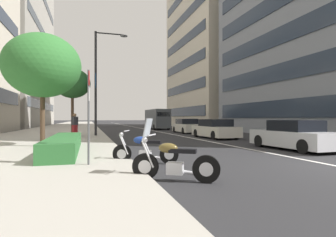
# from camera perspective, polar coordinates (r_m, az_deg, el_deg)

# --- Properties ---
(sidewalk_right_plaza) EXTENTS (160.00, 8.85, 0.15)m
(sidewalk_right_plaza) POSITION_cam_1_polar(r_m,az_deg,el_deg) (36.54, -21.05, -2.16)
(sidewalk_right_plaza) COLOR #A39E93
(sidewalk_right_plaza) RESTS_ON ground
(lane_centre_stripe) EXTENTS (110.00, 0.16, 0.01)m
(lane_centre_stripe) POSITION_cam_1_polar(r_m,az_deg,el_deg) (42.07, -6.11, -1.96)
(lane_centre_stripe) COLOR silver
(lane_centre_stripe) RESTS_ON ground
(motorcycle_second_in_row) EXTENTS (1.14, 1.89, 1.48)m
(motorcycle_second_in_row) POSITION_cam_1_polar(r_m,az_deg,el_deg) (6.52, 1.14, -9.15)
(motorcycle_second_in_row) COLOR black
(motorcycle_second_in_row) RESTS_ON ground
(motorcycle_under_tarp) EXTENTS (1.00, 2.06, 1.08)m
(motorcycle_under_tarp) POSITION_cam_1_polar(r_m,az_deg,el_deg) (9.04, -4.89, -6.77)
(motorcycle_under_tarp) COLOR black
(motorcycle_under_tarp) RESTS_ON ground
(car_mid_block_traffic) EXTENTS (4.49, 1.91, 1.40)m
(car_mid_block_traffic) POSITION_cam_1_polar(r_m,az_deg,el_deg) (14.23, 24.70, -3.33)
(car_mid_block_traffic) COLOR #B7B7BC
(car_mid_block_traffic) RESTS_ON ground
(car_approaching_light) EXTENTS (4.59, 2.04, 1.41)m
(car_approaching_light) POSITION_cam_1_polar(r_m,az_deg,el_deg) (20.75, 9.78, -2.20)
(car_approaching_light) COLOR beige
(car_approaching_light) RESTS_ON ground
(car_lead_in_lane) EXTENTS (4.47, 1.96, 1.44)m
(car_lead_in_lane) POSITION_cam_1_polar(r_m,az_deg,el_deg) (27.66, 3.94, -1.63)
(car_lead_in_lane) COLOR beige
(car_lead_in_lane) RESTS_ON ground
(delivery_van_ahead) EXTENTS (6.10, 2.22, 2.67)m
(delivery_van_ahead) POSITION_cam_1_polar(r_m,az_deg,el_deg) (37.06, -2.26, -0.04)
(delivery_van_ahead) COLOR #4C5156
(delivery_van_ahead) RESTS_ON ground
(parking_sign_by_curb) EXTENTS (0.32, 0.06, 2.72)m
(parking_sign_by_curb) POSITION_cam_1_polar(r_m,az_deg,el_deg) (8.18, -16.18, 2.65)
(parking_sign_by_curb) COLOR #47494C
(parking_sign_by_curb) RESTS_ON sidewalk_right_plaza
(street_lamp_with_banners) EXTENTS (1.26, 2.57, 8.10)m
(street_lamp_with_banners) POSITION_cam_1_polar(r_m,az_deg,el_deg) (22.26, -13.87, 9.12)
(street_lamp_with_banners) COLOR #232326
(street_lamp_with_banners) RESTS_ON sidewalk_right_plaza
(clipped_hedge_bed) EXTENTS (6.75, 1.10, 0.60)m
(clipped_hedge_bed) POSITION_cam_1_polar(r_m,az_deg,el_deg) (11.78, -20.76, -4.99)
(clipped_hedge_bed) COLOR #28602D
(clipped_hedge_bed) RESTS_ON sidewalk_right_plaza
(street_tree_far_plaza) EXTENTS (3.56, 3.56, 5.36)m
(street_tree_far_plaza) POSITION_cam_1_polar(r_m,az_deg,el_deg) (14.57, -24.68, 9.93)
(street_tree_far_plaza) COLOR #473323
(street_tree_far_plaza) RESTS_ON sidewalk_right_plaza
(street_tree_by_lamp_post) EXTENTS (2.78, 2.78, 5.30)m
(street_tree_by_lamp_post) POSITION_cam_1_polar(r_m,az_deg,el_deg) (23.15, -19.29, 6.89)
(street_tree_by_lamp_post) COLOR #473323
(street_tree_by_lamp_post) RESTS_ON sidewalk_right_plaza
(pedestrian_on_plaza) EXTENTS (0.47, 0.47, 1.68)m
(pedestrian_on_plaza) POSITION_cam_1_polar(r_m,az_deg,el_deg) (20.37, -18.85, -1.32)
(pedestrian_on_plaza) COLOR maroon
(pedestrian_on_plaza) RESTS_ON sidewalk_right_plaza
(office_tower_far_left_down_avenue) EXTENTS (20.40, 19.99, 32.25)m
(office_tower_far_left_down_avenue) POSITION_cam_1_polar(r_m,az_deg,el_deg) (52.60, 13.91, 16.21)
(office_tower_far_left_down_avenue) COLOR beige
(office_tower_far_left_down_avenue) RESTS_ON ground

